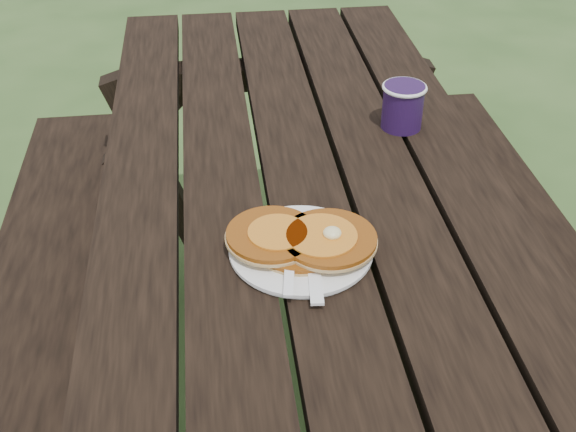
{
  "coord_description": "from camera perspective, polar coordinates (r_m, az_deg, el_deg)",
  "views": [
    {
      "loc": [
        -0.17,
        -1.11,
        1.48
      ],
      "look_at": [
        -0.05,
        -0.17,
        0.8
      ],
      "focal_mm": 45.0,
      "sensor_mm": 36.0,
      "label": 1
    }
  ],
  "objects": [
    {
      "name": "knife",
      "position": [
        1.13,
        2.02,
        -3.9
      ],
      "size": [
        0.04,
        0.18,
        0.0
      ],
      "primitive_type": "cube",
      "rotation": [
        0.0,
        0.0,
        -0.08
      ],
      "color": "white",
      "rests_on": "plate"
    },
    {
      "name": "plate",
      "position": [
        1.17,
        1.03,
        -2.68
      ],
      "size": [
        0.25,
        0.25,
        0.01
      ],
      "primitive_type": "cylinder",
      "rotation": [
        0.0,
        0.0,
        0.11
      ],
      "color": "white",
      "rests_on": "picnic_table"
    },
    {
      "name": "picnic_table",
      "position": [
        1.58,
        1.07,
        -8.97
      ],
      "size": [
        1.36,
        1.8,
        0.75
      ],
      "color": "black",
      "rests_on": "ground"
    },
    {
      "name": "pancake_stack",
      "position": [
        1.16,
        1.13,
        -1.81
      ],
      "size": [
        0.24,
        0.17,
        0.04
      ],
      "rotation": [
        0.0,
        0.0,
        0.04
      ],
      "color": "#8E4710",
      "rests_on": "plate"
    },
    {
      "name": "fork",
      "position": [
        1.1,
        0.1,
        -4.47
      ],
      "size": [
        0.06,
        0.16,
        0.01
      ],
      "primitive_type": null,
      "rotation": [
        0.0,
        0.0,
        -0.15
      ],
      "color": "white",
      "rests_on": "plate"
    },
    {
      "name": "coffee_cup",
      "position": [
        1.51,
        9.08,
        8.76
      ],
      "size": [
        0.09,
        0.09,
        0.09
      ],
      "rotation": [
        0.0,
        0.0,
        -0.37
      ],
      "color": "#25103B",
      "rests_on": "picnic_table"
    }
  ]
}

